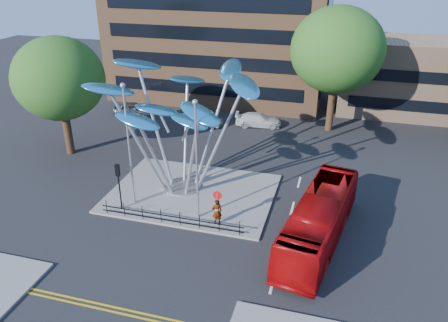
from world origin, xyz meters
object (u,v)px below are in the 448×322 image
(leaf_sculpture, at_px, (178,102))
(parked_car_left, at_px, (134,109))
(street_lamp_left, at_px, (128,135))
(parked_car_right, at_px, (258,120))
(traffic_light_island, at_px, (118,177))
(street_lamp_right, at_px, (196,150))
(no_entry_sign_island, at_px, (217,202))
(tree_left, at_px, (59,79))
(red_bus, at_px, (319,220))
(parked_car_mid, at_px, (204,120))
(tree_right, at_px, (337,50))
(pedestrian, at_px, (217,212))

(leaf_sculpture, relative_size, parked_car_left, 2.88)
(street_lamp_left, bearing_deg, parked_car_left, 116.33)
(parked_car_right, bearing_deg, traffic_light_island, 152.84)
(street_lamp_right, relative_size, no_entry_sign_island, 3.39)
(tree_left, height_order, red_bus, tree_left)
(street_lamp_right, distance_m, traffic_light_island, 6.05)
(parked_car_mid, bearing_deg, parked_car_left, 91.53)
(tree_right, relative_size, parked_car_left, 2.74)
(parked_car_left, bearing_deg, red_bus, -139.40)
(red_bus, bearing_deg, parked_car_right, 122.26)
(parked_car_left, relative_size, parked_car_right, 0.94)
(street_lamp_left, xyz_separation_m, street_lamp_right, (5.00, -0.50, -0.26))
(pedestrian, height_order, parked_car_mid, pedestrian)
(tree_right, distance_m, pedestrian, 21.57)
(parked_car_right, bearing_deg, no_entry_sign_island, 173.84)
(street_lamp_left, bearing_deg, traffic_light_island, -116.57)
(parked_car_mid, bearing_deg, leaf_sculpture, -162.32)
(tree_right, relative_size, traffic_light_island, 3.54)
(leaf_sculpture, bearing_deg, pedestrian, -45.98)
(street_lamp_right, xyz_separation_m, parked_car_right, (0.41, 18.08, -4.41))
(street_lamp_left, bearing_deg, parked_car_right, 72.90)
(red_bus, relative_size, parked_car_left, 2.51)
(tree_left, bearing_deg, parked_car_right, 36.62)
(red_bus, bearing_deg, pedestrian, -169.13)
(tree_right, xyz_separation_m, pedestrian, (-6.03, -19.50, -6.96))
(street_lamp_left, bearing_deg, red_bus, -3.92)
(tree_right, xyz_separation_m, tree_left, (-22.00, -12.00, -1.24))
(tree_right, bearing_deg, parked_car_mid, -169.95)
(traffic_light_island, relative_size, pedestrian, 1.86)
(traffic_light_island, bearing_deg, red_bus, 0.46)
(leaf_sculpture, height_order, parked_car_mid, leaf_sculpture)
(tree_right, xyz_separation_m, street_lamp_right, (-7.50, -19.00, -2.94))
(tree_left, xyz_separation_m, leaf_sculpture, (11.93, -3.32, 0.08))
(parked_car_mid, xyz_separation_m, parked_car_right, (5.51, 1.31, 0.04))
(parked_car_left, bearing_deg, tree_right, -95.45)
(tree_right, height_order, no_entry_sign_island, tree_right)
(street_lamp_left, relative_size, street_lamp_right, 1.06)
(pedestrian, bearing_deg, leaf_sculpture, -74.47)
(no_entry_sign_island, xyz_separation_m, red_bus, (6.50, 0.09, -0.27))
(no_entry_sign_island, xyz_separation_m, parked_car_left, (-14.92, 18.00, -1.06))
(street_lamp_left, distance_m, parked_car_mid, 16.94)
(no_entry_sign_island, bearing_deg, leaf_sculpture, 134.33)
(parked_car_mid, bearing_deg, tree_left, 142.82)
(tree_right, relative_size, red_bus, 1.09)
(tree_right, xyz_separation_m, traffic_light_island, (-13.00, -19.50, -5.42))
(tree_right, distance_m, no_entry_sign_island, 21.31)
(tree_left, bearing_deg, leaf_sculpture, -15.55)
(street_lamp_left, xyz_separation_m, parked_car_mid, (-0.10, 16.27, -4.72))
(street_lamp_left, xyz_separation_m, red_bus, (13.00, -0.89, -3.81))
(tree_left, relative_size, street_lamp_right, 1.24)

